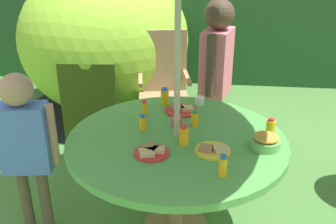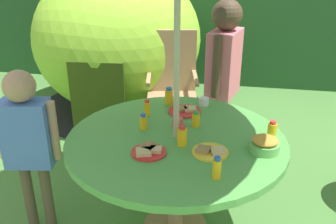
{
  "view_description": "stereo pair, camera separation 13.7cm",
  "coord_description": "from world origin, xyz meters",
  "px_view_note": "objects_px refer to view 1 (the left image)",
  "views": [
    {
      "loc": [
        0.17,
        -2.01,
        1.78
      ],
      "look_at": [
        -0.06,
        0.05,
        0.86
      ],
      "focal_mm": 39.57,
      "sensor_mm": 36.0,
      "label": 1
    },
    {
      "loc": [
        0.3,
        -1.99,
        1.78
      ],
      "look_at": [
        -0.06,
        0.05,
        0.86
      ],
      "focal_mm": 39.57,
      "sensor_mm": 36.0,
      "label": 2
    }
  ],
  "objects_px": {
    "wooden_chair": "(163,83)",
    "juice_bottle_near_left": "(195,119)",
    "child_in_blue_shirt": "(25,138)",
    "cup_near": "(200,101)",
    "plate_mid_left": "(181,110)",
    "juice_bottle_far_right": "(184,136)",
    "juice_bottle_front_edge": "(165,96)",
    "child_in_pink_shirt": "(217,63)",
    "juice_bottle_mid_right": "(144,109)",
    "plate_center_back": "(152,151)",
    "juice_bottle_center_front": "(223,166)",
    "cup_far": "(177,122)",
    "dome_tent": "(105,40)",
    "juice_bottle_near_right": "(143,123)",
    "snack_bowl": "(266,141)",
    "juice_bottle_far_left": "(271,126)",
    "garden_table": "(176,150)",
    "plate_back_edge": "(213,150)"
  },
  "relations": [
    {
      "from": "plate_center_back",
      "to": "juice_bottle_center_front",
      "type": "distance_m",
      "value": 0.43
    },
    {
      "from": "juice_bottle_far_left",
      "to": "cup_far",
      "type": "bearing_deg",
      "value": 177.05
    },
    {
      "from": "juice_bottle_near_left",
      "to": "juice_bottle_far_right",
      "type": "height_order",
      "value": "juice_bottle_far_right"
    },
    {
      "from": "dome_tent",
      "to": "cup_near",
      "type": "xyz_separation_m",
      "value": [
        1.11,
        -1.5,
        -0.07
      ]
    },
    {
      "from": "plate_mid_left",
      "to": "cup_near",
      "type": "xyz_separation_m",
      "value": [
        0.12,
        0.14,
        0.02
      ]
    },
    {
      "from": "wooden_chair",
      "to": "cup_far",
      "type": "relative_size",
      "value": 15.33
    },
    {
      "from": "wooden_chair",
      "to": "juice_bottle_far_left",
      "type": "height_order",
      "value": "wooden_chair"
    },
    {
      "from": "juice_bottle_near_left",
      "to": "plate_center_back",
      "type": "bearing_deg",
      "value": -120.29
    },
    {
      "from": "dome_tent",
      "to": "juice_bottle_far_right",
      "type": "distance_m",
      "value": 2.37
    },
    {
      "from": "juice_bottle_center_front",
      "to": "cup_far",
      "type": "xyz_separation_m",
      "value": [
        -0.28,
        0.54,
        -0.03
      ]
    },
    {
      "from": "child_in_blue_shirt",
      "to": "cup_near",
      "type": "distance_m",
      "value": 1.23
    },
    {
      "from": "juice_bottle_center_front",
      "to": "cup_far",
      "type": "relative_size",
      "value": 1.7
    },
    {
      "from": "child_in_blue_shirt",
      "to": "cup_near",
      "type": "xyz_separation_m",
      "value": [
        1.03,
        0.67,
        0.02
      ]
    },
    {
      "from": "plate_mid_left",
      "to": "juice_bottle_mid_right",
      "type": "bearing_deg",
      "value": -158.21
    },
    {
      "from": "child_in_blue_shirt",
      "to": "snack_bowl",
      "type": "distance_m",
      "value": 1.43
    },
    {
      "from": "plate_mid_left",
      "to": "cup_near",
      "type": "bearing_deg",
      "value": 49.25
    },
    {
      "from": "wooden_chair",
      "to": "juice_bottle_far_right",
      "type": "height_order",
      "value": "wooden_chair"
    },
    {
      "from": "child_in_pink_shirt",
      "to": "juice_bottle_center_front",
      "type": "xyz_separation_m",
      "value": [
        0.03,
        -1.36,
        -0.14
      ]
    },
    {
      "from": "child_in_blue_shirt",
      "to": "plate_center_back",
      "type": "xyz_separation_m",
      "value": [
        0.79,
        -0.08,
        0.0
      ]
    },
    {
      "from": "snack_bowl",
      "to": "child_in_pink_shirt",
      "type": "bearing_deg",
      "value": 104.94
    },
    {
      "from": "snack_bowl",
      "to": "cup_far",
      "type": "bearing_deg",
      "value": 157.44
    },
    {
      "from": "juice_bottle_near_right",
      "to": "garden_table",
      "type": "bearing_deg",
      "value": -18.69
    },
    {
      "from": "child_in_pink_shirt",
      "to": "dome_tent",
      "type": "bearing_deg",
      "value": -116.85
    },
    {
      "from": "child_in_pink_shirt",
      "to": "juice_bottle_mid_right",
      "type": "distance_m",
      "value": 0.85
    },
    {
      "from": "juice_bottle_far_right",
      "to": "child_in_blue_shirt",
      "type": "bearing_deg",
      "value": -177.26
    },
    {
      "from": "plate_back_edge",
      "to": "cup_near",
      "type": "relative_size",
      "value": 2.93
    },
    {
      "from": "juice_bottle_front_edge",
      "to": "child_in_pink_shirt",
      "type": "bearing_deg",
      "value": 50.56
    },
    {
      "from": "juice_bottle_near_right",
      "to": "cup_near",
      "type": "bearing_deg",
      "value": 52.82
    },
    {
      "from": "plate_center_back",
      "to": "cup_far",
      "type": "distance_m",
      "value": 0.38
    },
    {
      "from": "plate_back_edge",
      "to": "plate_center_back",
      "type": "distance_m",
      "value": 0.35
    },
    {
      "from": "wooden_chair",
      "to": "juice_bottle_near_left",
      "type": "relative_size",
      "value": 10.31
    },
    {
      "from": "juice_bottle_far_right",
      "to": "juice_bottle_front_edge",
      "type": "height_order",
      "value": "juice_bottle_front_edge"
    },
    {
      "from": "snack_bowl",
      "to": "juice_bottle_mid_right",
      "type": "xyz_separation_m",
      "value": [
        -0.77,
        0.37,
        0.01
      ]
    },
    {
      "from": "dome_tent",
      "to": "cup_far",
      "type": "bearing_deg",
      "value": -66.95
    },
    {
      "from": "child_in_blue_shirt",
      "to": "juice_bottle_far_right",
      "type": "xyz_separation_m",
      "value": [
        0.96,
        0.05,
        0.05
      ]
    },
    {
      "from": "juice_bottle_center_front",
      "to": "cup_near",
      "type": "relative_size",
      "value": 1.71
    },
    {
      "from": "juice_bottle_far_left",
      "to": "cup_far",
      "type": "height_order",
      "value": "juice_bottle_far_left"
    },
    {
      "from": "dome_tent",
      "to": "juice_bottle_near_right",
      "type": "distance_m",
      "value": 2.11
    },
    {
      "from": "plate_back_edge",
      "to": "plate_mid_left",
      "type": "bearing_deg",
      "value": 112.23
    },
    {
      "from": "juice_bottle_far_right",
      "to": "juice_bottle_mid_right",
      "type": "bearing_deg",
      "value": 127.98
    },
    {
      "from": "plate_mid_left",
      "to": "plate_back_edge",
      "type": "relative_size",
      "value": 1.12
    },
    {
      "from": "garden_table",
      "to": "juice_bottle_far_left",
      "type": "bearing_deg",
      "value": 10.85
    },
    {
      "from": "juice_bottle_near_right",
      "to": "juice_bottle_near_left",
      "type": "bearing_deg",
      "value": 16.01
    },
    {
      "from": "wooden_chair",
      "to": "juice_bottle_mid_right",
      "type": "xyz_separation_m",
      "value": [
        -0.0,
        -1.01,
        0.17
      ]
    },
    {
      "from": "garden_table",
      "to": "child_in_pink_shirt",
      "type": "distance_m",
      "value": 1.03
    },
    {
      "from": "juice_bottle_far_left",
      "to": "juice_bottle_center_front",
      "type": "height_order",
      "value": "juice_bottle_center_front"
    },
    {
      "from": "garden_table",
      "to": "child_in_pink_shirt",
      "type": "xyz_separation_m",
      "value": [
        0.24,
        0.96,
        0.28
      ]
    },
    {
      "from": "plate_center_back",
      "to": "juice_bottle_mid_right",
      "type": "relative_size",
      "value": 1.79
    },
    {
      "from": "child_in_pink_shirt",
      "to": "juice_bottle_mid_right",
      "type": "height_order",
      "value": "child_in_pink_shirt"
    },
    {
      "from": "wooden_chair",
      "to": "plate_mid_left",
      "type": "distance_m",
      "value": 0.95
    }
  ]
}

